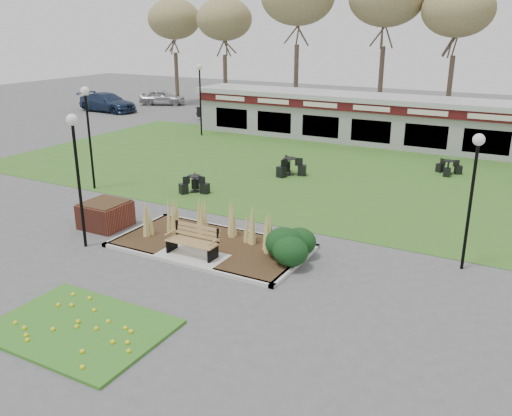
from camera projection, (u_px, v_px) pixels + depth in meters
The scene contains 18 objects.
ground at pixel (190, 260), 16.94m from camera, with size 100.00×100.00×0.00m, color #515154.
lawn at pixel (330, 172), 26.90m from camera, with size 34.00×16.00×0.02m, color #366B21.
flower_bed at pixel (79, 327), 13.09m from camera, with size 4.20×3.00×0.16m.
planting_bed at pixel (246, 243), 17.36m from camera, with size 6.75×3.40×1.27m.
park_bench at pixel (194, 240), 16.95m from camera, with size 1.70×0.66×0.93m.
brick_planter at pixel (105, 214), 19.61m from camera, with size 1.50×1.50×0.95m.
food_pavilion at pixel (378, 119), 33.05m from camera, with size 24.60×3.40×2.90m.
tree_backdrop at pixel (419, 3), 37.50m from camera, with size 47.24×5.24×10.36m.
lamp_post_near_left at pixel (87, 115), 23.23m from camera, with size 0.37×0.37×4.51m.
lamp_post_mid_left at pixel (75, 152), 16.98m from camera, with size 0.37×0.37×4.40m.
lamp_post_mid_right at pixel (474, 172), 15.40m from camera, with size 0.34×0.34×4.13m.
lamp_post_far_left at pixel (200, 84), 34.75m from camera, with size 0.38×0.38×4.60m.
bistro_set_a at pixel (195, 186), 23.72m from camera, with size 1.20×1.37×0.73m.
bistro_set_b at pixel (290, 169), 26.40m from camera, with size 1.52×1.51×0.83m.
bistro_set_c at pixel (448, 170), 26.51m from camera, with size 1.28×1.13×0.68m.
car_silver at pixel (162, 97), 49.14m from camera, with size 1.65×4.09×1.39m, color #BBBBC0.
car_black at pixel (219, 113), 40.58m from camera, with size 1.42×4.08×1.34m, color black.
car_blue at pixel (108, 102), 45.34m from camera, with size 2.16×5.32×1.54m, color navy.
Camera 1 is at (9.24, -12.61, 7.03)m, focal length 38.00 mm.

